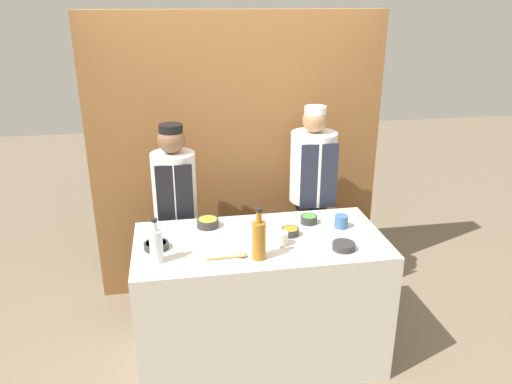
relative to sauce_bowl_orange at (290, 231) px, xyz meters
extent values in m
plane|color=#756651|center=(-0.22, -0.03, -0.98)|extent=(14.00, 14.00, 0.00)
cube|color=brown|center=(-0.22, 1.07, 0.22)|extent=(2.45, 0.18, 2.40)
cube|color=beige|center=(-0.22, -0.03, -0.51)|extent=(1.69, 0.83, 0.96)
cylinder|color=#2D2D2D|center=(0.00, 0.00, 0.00)|extent=(0.12, 0.12, 0.05)
cylinder|color=orange|center=(0.00, 0.00, 0.01)|extent=(0.10, 0.10, 0.01)
cylinder|color=#2D2D2D|center=(0.29, -0.26, -0.01)|extent=(0.15, 0.15, 0.04)
cylinder|color=brown|center=(0.29, -0.26, 0.01)|extent=(0.12, 0.12, 0.01)
cylinder|color=#2D2D2D|center=(0.18, 0.17, 0.00)|extent=(0.12, 0.12, 0.06)
cylinder|color=green|center=(0.18, 0.17, 0.02)|extent=(0.10, 0.10, 0.02)
cylinder|color=#2D2D2D|center=(-0.55, 0.23, 0.00)|extent=(0.16, 0.16, 0.06)
cylinder|color=yellow|center=(-0.55, 0.23, 0.02)|extent=(0.13, 0.13, 0.02)
cylinder|color=#2D2D2D|center=(-0.91, -0.04, -0.01)|extent=(0.16, 0.16, 0.04)
cylinder|color=red|center=(-0.91, -0.04, 0.01)|extent=(0.13, 0.13, 0.01)
cube|color=white|center=(-0.28, 0.09, -0.02)|extent=(0.28, 0.26, 0.02)
cylinder|color=silver|center=(-0.90, -0.22, 0.08)|extent=(0.08, 0.08, 0.21)
cylinder|color=silver|center=(-0.90, -0.22, 0.21)|extent=(0.03, 0.03, 0.06)
cylinder|color=black|center=(-0.90, -0.22, 0.25)|extent=(0.04, 0.04, 0.02)
cylinder|color=#9E661E|center=(-0.27, -0.29, 0.09)|extent=(0.09, 0.09, 0.24)
cylinder|color=#9E661E|center=(-0.27, -0.29, 0.25)|extent=(0.03, 0.03, 0.07)
cylinder|color=black|center=(-0.27, -0.29, 0.30)|extent=(0.04, 0.04, 0.02)
cylinder|color=#386093|center=(0.38, 0.06, 0.02)|extent=(0.09, 0.09, 0.09)
cylinder|color=silver|center=(-0.09, -0.14, 0.02)|extent=(0.09, 0.09, 0.09)
cylinder|color=#B2844C|center=(-0.49, -0.26, -0.02)|extent=(0.21, 0.02, 0.02)
ellipsoid|color=#B2844C|center=(-0.37, -0.26, -0.01)|extent=(0.06, 0.04, 0.02)
cylinder|color=#28282D|center=(-0.77, 0.65, -0.56)|extent=(0.24, 0.24, 0.84)
cylinder|color=silver|center=(-0.77, 0.65, 0.13)|extent=(0.34, 0.34, 0.55)
cube|color=black|center=(-0.77, 0.48, 0.11)|extent=(0.27, 0.02, 0.51)
sphere|color=brown|center=(-0.77, 0.65, 0.51)|extent=(0.21, 0.21, 0.21)
cylinder|color=black|center=(-0.77, 0.65, 0.59)|extent=(0.18, 0.18, 0.07)
cylinder|color=#28282D|center=(0.34, 0.65, -0.51)|extent=(0.26, 0.26, 0.94)
cylinder|color=white|center=(0.34, 0.65, 0.24)|extent=(0.36, 0.36, 0.56)
cube|color=#232838|center=(0.34, 0.47, 0.21)|extent=(0.29, 0.02, 0.52)
sphere|color=#9E704C|center=(0.34, 0.65, 0.62)|extent=(0.20, 0.20, 0.20)
cylinder|color=white|center=(0.34, 0.65, 0.69)|extent=(0.17, 0.17, 0.07)
camera|label=1|loc=(-0.76, -3.01, 1.50)|focal=35.00mm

